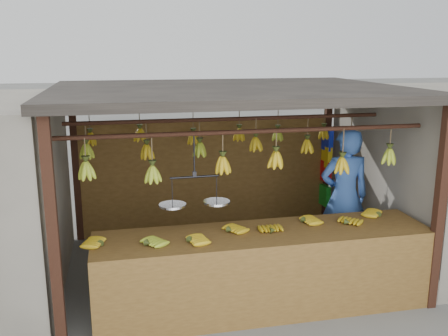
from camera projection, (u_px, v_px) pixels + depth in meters
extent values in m
plane|color=#5B5B57|center=(229.00, 267.00, 6.68)|extent=(80.00, 80.00, 0.00)
cube|color=black|center=(53.00, 239.00, 4.58)|extent=(0.10, 0.10, 2.30)
cube|color=black|center=(439.00, 210.00, 5.41)|extent=(0.10, 0.10, 2.30)
cube|color=black|center=(76.00, 166.00, 7.43)|extent=(0.10, 0.10, 2.30)
cube|color=black|center=(326.00, 154.00, 8.26)|extent=(0.10, 0.10, 2.30)
cube|color=black|center=(229.00, 91.00, 6.14)|extent=(4.30, 3.30, 0.10)
cylinder|color=black|center=(250.00, 132.00, 5.27)|extent=(4.00, 0.05, 0.05)
cylinder|color=black|center=(229.00, 119.00, 6.22)|extent=(4.00, 0.05, 0.05)
cylinder|color=black|center=(214.00, 110.00, 7.17)|extent=(4.00, 0.05, 0.05)
cube|color=brown|center=(208.00, 175.00, 7.90)|extent=(4.00, 0.06, 1.80)
cube|color=brown|center=(264.00, 235.00, 5.47)|extent=(3.71, 0.82, 0.08)
cube|color=brown|center=(275.00, 286.00, 5.17)|extent=(3.71, 0.04, 0.90)
cube|color=black|center=(102.00, 306.00, 4.86)|extent=(0.07, 0.07, 0.82)
cube|color=black|center=(423.00, 272.00, 5.60)|extent=(0.07, 0.07, 0.82)
cube|color=black|center=(103.00, 274.00, 5.55)|extent=(0.07, 0.07, 0.82)
cube|color=black|center=(389.00, 248.00, 6.28)|extent=(0.07, 0.07, 0.82)
ellipsoid|color=#B38F13|center=(102.00, 243.00, 5.07)|extent=(0.29, 0.25, 0.06)
ellipsoid|color=#92A523|center=(148.00, 244.00, 5.03)|extent=(0.30, 0.29, 0.06)
ellipsoid|color=#B38F13|center=(190.00, 241.00, 5.12)|extent=(0.27, 0.23, 0.06)
ellipsoid|color=#B38F13|center=(230.00, 231.00, 5.41)|extent=(0.30, 0.28, 0.06)
ellipsoid|color=#B38F13|center=(273.00, 231.00, 5.40)|extent=(0.18, 0.24, 0.06)
ellipsoid|color=#B38F13|center=(304.00, 221.00, 5.71)|extent=(0.27, 0.22, 0.06)
ellipsoid|color=#B38F13|center=(348.00, 223.00, 5.65)|extent=(0.30, 0.30, 0.06)
ellipsoid|color=#B38F13|center=(379.00, 214.00, 5.94)|extent=(0.30, 0.30, 0.06)
ellipsoid|color=#92A523|center=(86.00, 171.00, 4.97)|extent=(0.16, 0.16, 0.28)
ellipsoid|color=#92A523|center=(153.00, 174.00, 5.19)|extent=(0.16, 0.16, 0.28)
ellipsoid|color=#B38F13|center=(223.00, 165.00, 5.29)|extent=(0.16, 0.16, 0.28)
ellipsoid|color=#B38F13|center=(276.00, 160.00, 5.42)|extent=(0.16, 0.16, 0.28)
ellipsoid|color=#B38F13|center=(342.00, 165.00, 5.57)|extent=(0.16, 0.16, 0.28)
ellipsoid|color=#92A523|center=(389.00, 156.00, 5.74)|extent=(0.16, 0.16, 0.28)
ellipsoid|color=#92A523|center=(87.00, 151.00, 5.95)|extent=(0.16, 0.16, 0.28)
ellipsoid|color=#B38F13|center=(147.00, 152.00, 6.12)|extent=(0.16, 0.16, 0.28)
ellipsoid|color=#92A523|center=(200.00, 150.00, 6.27)|extent=(0.16, 0.16, 0.28)
ellipsoid|color=#B38F13|center=(256.00, 144.00, 6.34)|extent=(0.16, 0.16, 0.28)
ellipsoid|color=#B38F13|center=(307.00, 146.00, 6.54)|extent=(0.16, 0.16, 0.28)
ellipsoid|color=#B38F13|center=(351.00, 142.00, 6.68)|extent=(0.16, 0.16, 0.28)
ellipsoid|color=#B38F13|center=(90.00, 139.00, 6.92)|extent=(0.16, 0.16, 0.28)
ellipsoid|color=#B38F13|center=(140.00, 135.00, 7.00)|extent=(0.16, 0.16, 0.28)
ellipsoid|color=#B38F13|center=(193.00, 138.00, 7.24)|extent=(0.16, 0.16, 0.28)
ellipsoid|color=#B38F13|center=(239.00, 135.00, 7.29)|extent=(0.16, 0.16, 0.28)
ellipsoid|color=#92A523|center=(278.00, 135.00, 7.51)|extent=(0.16, 0.16, 0.28)
ellipsoid|color=#B38F13|center=(324.00, 133.00, 7.63)|extent=(0.16, 0.16, 0.28)
cylinder|color=black|center=(194.00, 155.00, 5.20)|extent=(0.02, 0.02, 0.46)
cylinder|color=black|center=(194.00, 177.00, 5.25)|extent=(0.52, 0.03, 0.02)
cylinder|color=silver|center=(173.00, 206.00, 5.27)|extent=(0.28, 0.28, 0.02)
cylinder|color=silver|center=(217.00, 202.00, 5.37)|extent=(0.28, 0.28, 0.02)
imported|color=#3359A5|center=(344.00, 196.00, 6.69)|extent=(0.71, 0.50, 1.85)
cube|color=#1426BF|center=(327.00, 140.00, 8.04)|extent=(0.08, 0.26, 0.34)
cube|color=yellow|center=(327.00, 157.00, 8.10)|extent=(0.08, 0.26, 0.34)
cube|color=red|center=(326.00, 171.00, 8.16)|extent=(0.08, 0.26, 0.34)
cube|color=#199926|center=(325.00, 195.00, 8.26)|extent=(0.08, 0.26, 0.34)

